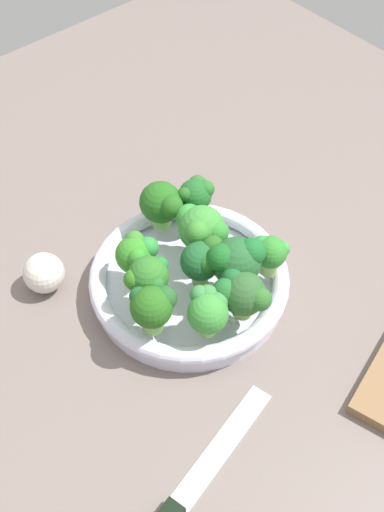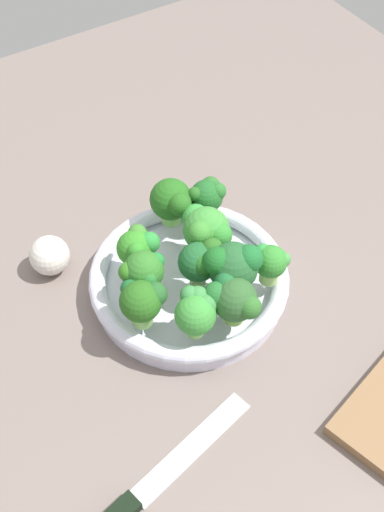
# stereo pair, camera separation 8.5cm
# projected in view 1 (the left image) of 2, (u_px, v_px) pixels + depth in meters

# --- Properties ---
(ground_plane) EXTENTS (1.30, 1.30, 0.03)m
(ground_plane) POSITION_uv_depth(u_px,v_px,m) (189.00, 296.00, 0.91)
(ground_plane) COLOR slate
(bowl) EXTENTS (0.26, 0.26, 0.04)m
(bowl) POSITION_uv_depth(u_px,v_px,m) (192.00, 280.00, 0.89)
(bowl) COLOR white
(bowl) RESTS_ON ground_plane
(broccoli_floret_0) EXTENTS (0.06, 0.07, 0.07)m
(broccoli_floret_0) POSITION_uv_depth(u_px,v_px,m) (163.00, 204.00, 0.89)
(broccoli_floret_0) COLOR #78B955
(broccoli_floret_0) RESTS_ON bowl
(broccoli_floret_1) EXTENTS (0.06, 0.08, 0.07)m
(broccoli_floret_1) POSITION_uv_depth(u_px,v_px,m) (201.00, 228.00, 0.86)
(broccoli_floret_1) COLOR #85C35D
(broccoli_floret_1) RESTS_ON bowl
(broccoli_floret_2) EXTENTS (0.05, 0.06, 0.06)m
(broccoli_floret_2) POSITION_uv_depth(u_px,v_px,m) (208.00, 310.00, 0.78)
(broccoli_floret_2) COLOR #7FB753
(broccoli_floret_2) RESTS_ON bowl
(broccoli_floret_3) EXTENTS (0.06, 0.05, 0.06)m
(broccoli_floret_3) POSITION_uv_depth(u_px,v_px,m) (136.00, 253.00, 0.84)
(broccoli_floret_3) COLOR #9DD869
(broccoli_floret_3) RESTS_ON bowl
(broccoli_floret_4) EXTENTS (0.06, 0.05, 0.07)m
(broccoli_floret_4) POSITION_uv_depth(u_px,v_px,m) (148.00, 277.00, 0.81)
(broccoli_floret_4) COLOR #A1D061
(broccoli_floret_4) RESTS_ON bowl
(broccoli_floret_5) EXTENTS (0.06, 0.06, 0.07)m
(broccoli_floret_5) POSITION_uv_depth(u_px,v_px,m) (153.00, 306.00, 0.78)
(broccoli_floret_5) COLOR #7CB158
(broccoli_floret_5) RESTS_ON bowl
(broccoli_floret_6) EXTENTS (0.05, 0.05, 0.06)m
(broccoli_floret_6) POSITION_uv_depth(u_px,v_px,m) (269.00, 253.00, 0.84)
(broccoli_floret_6) COLOR #9BCA6B
(broccoli_floret_6) RESTS_ON bowl
(broccoli_floret_7) EXTENTS (0.07, 0.06, 0.08)m
(broccoli_floret_7) POSITION_uv_depth(u_px,v_px,m) (236.00, 261.00, 0.82)
(broccoli_floret_7) COLOR #80B056
(broccoli_floret_7) RESTS_ON bowl
(broccoli_floret_8) EXTENTS (0.05, 0.05, 0.06)m
(broccoli_floret_8) POSITION_uv_depth(u_px,v_px,m) (196.00, 195.00, 0.91)
(broccoli_floret_8) COLOR #87BE4E
(broccoli_floret_8) RESTS_ON bowl
(broccoli_floret_9) EXTENTS (0.06, 0.07, 0.07)m
(broccoli_floret_9) POSITION_uv_depth(u_px,v_px,m) (242.00, 293.00, 0.80)
(broccoli_floret_9) COLOR #85B34C
(broccoli_floret_9) RESTS_ON bowl
(broccoli_floret_10) EXTENTS (0.06, 0.05, 0.07)m
(broccoli_floret_10) POSITION_uv_depth(u_px,v_px,m) (204.00, 260.00, 0.83)
(broccoli_floret_10) COLOR #80B15E
(broccoli_floret_10) RESTS_ON bowl
(knife) EXTENTS (0.26, 0.08, 0.01)m
(knife) POSITION_uv_depth(u_px,v_px,m) (177.00, 505.00, 0.71)
(knife) COLOR silver
(knife) RESTS_ON ground_plane
(garlic_bulb) EXTENTS (0.06, 0.06, 0.06)m
(garlic_bulb) POSITION_uv_depth(u_px,v_px,m) (44.00, 273.00, 0.88)
(garlic_bulb) COLOR silver
(garlic_bulb) RESTS_ON ground_plane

